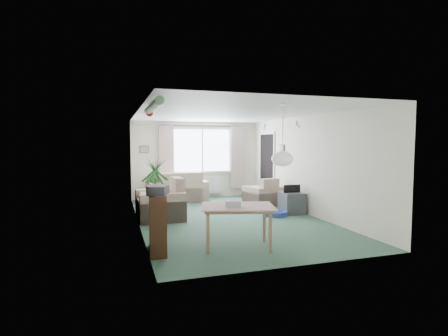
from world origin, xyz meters
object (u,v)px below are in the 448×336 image
object	(u,v)px
houseplant	(155,191)
pet_bed	(276,213)
armchair_left	(160,199)
tv_cube	(292,203)
coffee_table	(185,194)
armchair_corner	(263,191)
bookshelf	(158,223)
dining_table	(238,227)
sofa	(177,187)

from	to	relation	value
houseplant	pet_bed	size ratio (longest dim) A/B	2.55
armchair_left	tv_cube	bearing A→B (deg)	82.57
tv_cube	coffee_table	bearing A→B (deg)	131.80
pet_bed	coffee_table	bearing A→B (deg)	120.63
armchair_corner	pet_bed	world-z (taller)	armchair_corner
tv_cube	pet_bed	bearing A→B (deg)	-161.34
houseplant	bookshelf	bearing A→B (deg)	-95.59
houseplant	dining_table	bearing A→B (deg)	-62.02
sofa	armchair_corner	distance (m)	2.58
houseplant	coffee_table	bearing A→B (deg)	66.95
sofa	tv_cube	xyz separation A→B (m)	(2.41, -2.65, -0.18)
sofa	tv_cube	distance (m)	3.58
bookshelf	armchair_left	bearing A→B (deg)	86.62
bookshelf	dining_table	world-z (taller)	bookshelf
houseplant	pet_bed	world-z (taller)	houseplant
bookshelf	houseplant	bearing A→B (deg)	89.13
coffee_table	pet_bed	bearing A→B (deg)	-59.37
bookshelf	pet_bed	distance (m)	3.62
dining_table	tv_cube	world-z (taller)	dining_table
sofa	bookshelf	xyz separation A→B (m)	(-1.13, -4.73, 0.03)
bookshelf	dining_table	distance (m)	1.32
armchair_left	sofa	bearing A→B (deg)	159.28
armchair_corner	coffee_table	bearing A→B (deg)	-48.24
sofa	coffee_table	xyz separation A→B (m)	(0.24, 0.00, -0.24)
houseplant	sofa	bearing A→B (deg)	71.31
houseplant	armchair_corner	bearing A→B (deg)	24.25
sofa	pet_bed	size ratio (longest dim) A/B	3.09
coffee_table	tv_cube	bearing A→B (deg)	-50.77
bookshelf	pet_bed	world-z (taller)	bookshelf
tv_cube	bookshelf	bearing A→B (deg)	-146.93
dining_table	pet_bed	size ratio (longest dim) A/B	1.92
dining_table	tv_cube	distance (m)	3.17
armchair_left	dining_table	xyz separation A→B (m)	(0.97, -2.55, -0.13)
coffee_table	dining_table	xyz separation A→B (m)	(-0.07, -4.89, 0.14)
armchair_corner	armchair_left	distance (m)	3.13
sofa	dining_table	world-z (taller)	sofa
sofa	armchair_left	bearing A→B (deg)	70.96
tv_cube	dining_table	bearing A→B (deg)	-132.28
coffee_table	tv_cube	world-z (taller)	tv_cube
bookshelf	tv_cube	xyz separation A→B (m)	(3.54, 2.09, -0.21)
armchair_left	houseplant	distance (m)	0.53
sofa	houseplant	xyz separation A→B (m)	(-0.94, -2.79, 0.29)
armchair_left	coffee_table	world-z (taller)	armchair_left
pet_bed	sofa	bearing A→B (deg)	124.19
bookshelf	houseplant	world-z (taller)	houseplant
coffee_table	armchair_left	bearing A→B (deg)	-113.88
sofa	armchair_corner	world-z (taller)	sofa
dining_table	coffee_table	bearing A→B (deg)	89.16
pet_bed	dining_table	bearing A→B (deg)	-129.44
sofa	houseplant	world-z (taller)	houseplant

